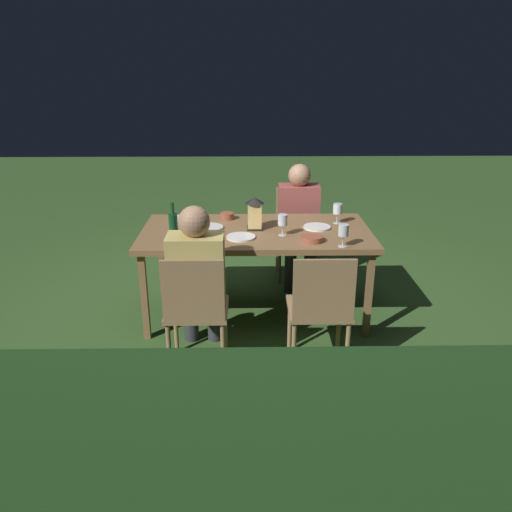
% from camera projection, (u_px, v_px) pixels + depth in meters
% --- Properties ---
extents(ground_plane, '(16.00, 16.00, 0.00)m').
position_uv_depth(ground_plane, '(256.00, 313.00, 4.36)').
color(ground_plane, '#385B28').
extents(dining_table, '(1.85, 0.95, 0.75)m').
position_uv_depth(dining_table, '(256.00, 236.00, 4.12)').
color(dining_table, olive).
rests_on(dining_table, ground).
extents(chair_side_right_a, '(0.42, 0.40, 0.87)m').
position_uv_depth(chair_side_right_a, '(320.00, 307.00, 3.39)').
color(chair_side_right_a, '#9E7A51').
rests_on(chair_side_right_a, ground).
extents(chair_side_right_b, '(0.42, 0.40, 0.87)m').
position_uv_depth(chair_side_right_b, '(196.00, 308.00, 3.37)').
color(chair_side_right_b, '#9E7A51').
rests_on(chair_side_right_b, ground).
extents(person_in_mustard, '(0.38, 0.47, 1.15)m').
position_uv_depth(person_in_mustard, '(198.00, 275.00, 3.50)').
color(person_in_mustard, tan).
rests_on(person_in_mustard, ground).
extents(chair_side_left_a, '(0.42, 0.40, 0.87)m').
position_uv_depth(chair_side_left_a, '(297.00, 228.00, 5.01)').
color(chair_side_left_a, '#9E7A51').
rests_on(chair_side_left_a, ground).
extents(person_in_rust, '(0.38, 0.47, 1.15)m').
position_uv_depth(person_in_rust, '(299.00, 219.00, 4.78)').
color(person_in_rust, '#9E4C47').
rests_on(person_in_rust, ground).
extents(lantern_centerpiece, '(0.15, 0.15, 0.27)m').
position_uv_depth(lantern_centerpiece, '(255.00, 211.00, 4.08)').
color(lantern_centerpiece, black).
rests_on(lantern_centerpiece, dining_table).
extents(green_bottle_on_table, '(0.07, 0.07, 0.29)m').
position_uv_depth(green_bottle_on_table, '(173.00, 226.00, 3.84)').
color(green_bottle_on_table, '#144723').
rests_on(green_bottle_on_table, dining_table).
extents(wine_glass_a, '(0.08, 0.08, 0.17)m').
position_uv_depth(wine_glass_a, '(283.00, 221.00, 3.93)').
color(wine_glass_a, silver).
rests_on(wine_glass_a, dining_table).
extents(wine_glass_b, '(0.08, 0.08, 0.17)m').
position_uv_depth(wine_glass_b, '(338.00, 210.00, 4.24)').
color(wine_glass_b, silver).
rests_on(wine_glass_b, dining_table).
extents(wine_glass_c, '(0.08, 0.08, 0.17)m').
position_uv_depth(wine_glass_c, '(343.00, 231.00, 3.69)').
color(wine_glass_c, silver).
rests_on(wine_glass_c, dining_table).
extents(plate_a, '(0.22, 0.22, 0.01)m').
position_uv_depth(plate_a, '(241.00, 237.00, 3.91)').
color(plate_a, white).
rests_on(plate_a, dining_table).
extents(plate_b, '(0.23, 0.23, 0.01)m').
position_uv_depth(plate_b, '(185.00, 218.00, 4.39)').
color(plate_b, silver).
rests_on(plate_b, dining_table).
extents(plate_c, '(0.24, 0.24, 0.01)m').
position_uv_depth(plate_c, '(209.00, 227.00, 4.14)').
color(plate_c, white).
rests_on(plate_c, dining_table).
extents(plate_d, '(0.22, 0.22, 0.01)m').
position_uv_depth(plate_d, '(317.00, 227.00, 4.15)').
color(plate_d, white).
rests_on(plate_d, dining_table).
extents(bowl_olives, '(0.17, 0.17, 0.04)m').
position_uv_depth(bowl_olives, '(312.00, 238.00, 3.83)').
color(bowl_olives, '#9E5138').
rests_on(bowl_olives, dining_table).
extents(bowl_bread, '(0.12, 0.12, 0.06)m').
position_uv_depth(bowl_bread, '(227.00, 216.00, 4.38)').
color(bowl_bread, '#9E5138').
rests_on(bowl_bread, dining_table).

